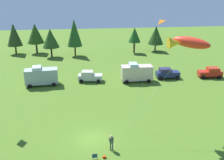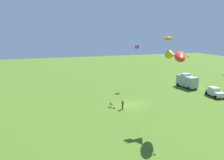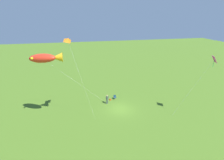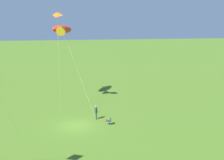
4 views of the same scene
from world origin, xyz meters
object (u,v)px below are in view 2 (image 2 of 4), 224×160
at_px(folding_chair, 111,104).
at_px(car_silver_compact, 215,92).
at_px(van_motorhome_grey, 187,81).
at_px(backpack_on_grass, 114,108).
at_px(kite_diamond_rainbow, 137,48).
at_px(kite_delta_orange, 168,38).
at_px(person_kite_flyer, 123,104).
at_px(kite_large_fish, 178,56).

relative_size(folding_chair, car_silver_compact, 0.19).
bearing_deg(van_motorhome_grey, backpack_on_grass, 107.09).
xyz_separation_m(kite_diamond_rainbow, kite_delta_orange, (18.98, -3.80, 2.87)).
height_order(folding_chair, kite_diamond_rainbow, kite_diamond_rainbow).
relative_size(person_kite_flyer, kite_large_fish, 0.15).
height_order(kite_large_fish, kite_diamond_rainbow, kite_large_fish).
relative_size(kite_large_fish, kite_diamond_rainbow, 1.14).
bearing_deg(car_silver_compact, van_motorhome_grey, 14.05).
xyz_separation_m(backpack_on_grass, kite_diamond_rainbow, (-12.29, 9.78, 9.42)).
height_order(van_motorhome_grey, kite_delta_orange, kite_delta_orange).
relative_size(person_kite_flyer, folding_chair, 2.12).
bearing_deg(kite_delta_orange, backpack_on_grass, -138.21).
xyz_separation_m(person_kite_flyer, van_motorhome_grey, (-9.45, 20.28, 0.62)).
relative_size(folding_chair, kite_large_fish, 0.07).
relative_size(person_kite_flyer, kite_delta_orange, 0.14).
distance_m(person_kite_flyer, folding_chair, 2.43).
distance_m(van_motorhome_grey, kite_delta_orange, 24.30).
height_order(backpack_on_grass, kite_diamond_rainbow, kite_diamond_rainbow).
xyz_separation_m(van_motorhome_grey, kite_delta_orange, (15.27, -15.55, 10.76)).
distance_m(backpack_on_grass, van_motorhome_grey, 23.23).
distance_m(kite_diamond_rainbow, kite_delta_orange, 19.57).
xyz_separation_m(van_motorhome_grey, kite_diamond_rainbow, (-3.71, -11.75, 7.89)).
bearing_deg(backpack_on_grass, car_silver_compact, 90.98).
relative_size(van_motorhome_grey, kite_diamond_rainbow, 0.54).
distance_m(backpack_on_grass, car_silver_compact, 22.36).
bearing_deg(car_silver_compact, kite_large_fish, 129.73).
bearing_deg(kite_delta_orange, car_silver_compact, 113.37).
height_order(person_kite_flyer, backpack_on_grass, person_kite_flyer).
distance_m(person_kite_flyer, backpack_on_grass, 1.78).
bearing_deg(person_kite_flyer, kite_delta_orange, -61.57).
xyz_separation_m(kite_large_fish, kite_diamond_rainbow, (-22.11, 4.19, -0.60)).
distance_m(kite_large_fish, kite_diamond_rainbow, 22.52).
distance_m(folding_chair, backpack_on_grass, 1.06).
relative_size(van_motorhome_grey, car_silver_compact, 1.26).
relative_size(van_motorhome_grey, kite_delta_orange, 0.43).
bearing_deg(kite_delta_orange, folding_chair, -140.86).
bearing_deg(kite_large_fish, van_motorhome_grey, 139.10).
relative_size(backpack_on_grass, kite_delta_orange, 0.02).
xyz_separation_m(folding_chair, kite_large_fish, (10.78, 5.84, 9.65)).
bearing_deg(folding_chair, backpack_on_grass, -79.01).
bearing_deg(van_motorhome_grey, folding_chair, 104.65).
distance_m(car_silver_compact, kite_diamond_rainbow, 19.32).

